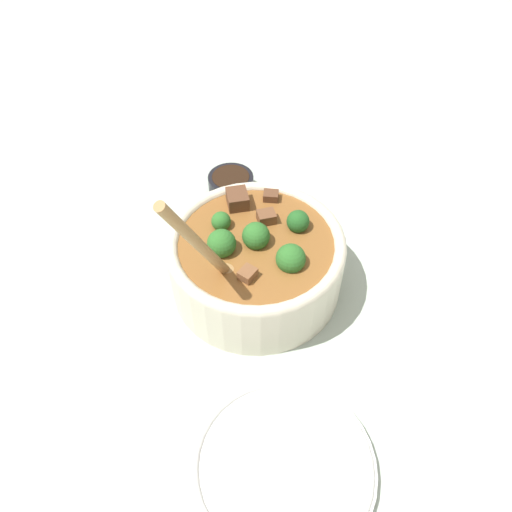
{
  "coord_description": "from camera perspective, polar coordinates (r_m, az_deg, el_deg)",
  "views": [
    {
      "loc": [
        0.14,
        -0.4,
        0.54
      ],
      "look_at": [
        0.0,
        0.0,
        0.06
      ],
      "focal_mm": 35.0,
      "sensor_mm": 36.0,
      "label": 1
    }
  ],
  "objects": [
    {
      "name": "ground_plane",
      "position": [
        0.69,
        -0.0,
        -3.17
      ],
      "size": [
        4.0,
        4.0,
        0.0
      ],
      "primitive_type": "plane",
      "color": "#ADBCAD"
    },
    {
      "name": "stew_bowl",
      "position": [
        0.65,
        -0.02,
        -0.27
      ],
      "size": [
        0.23,
        0.25,
        0.24
      ],
      "color": "beige",
      "rests_on": "ground_plane"
    },
    {
      "name": "condiment_bowl",
      "position": [
        0.81,
        -2.88,
        8.2
      ],
      "size": [
        0.07,
        0.07,
        0.04
      ],
      "color": "black",
      "rests_on": "ground_plane"
    },
    {
      "name": "empty_plate",
      "position": [
        0.56,
        2.92,
        -22.79
      ],
      "size": [
        0.2,
        0.2,
        0.02
      ],
      "color": "white",
      "rests_on": "ground_plane"
    }
  ]
}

